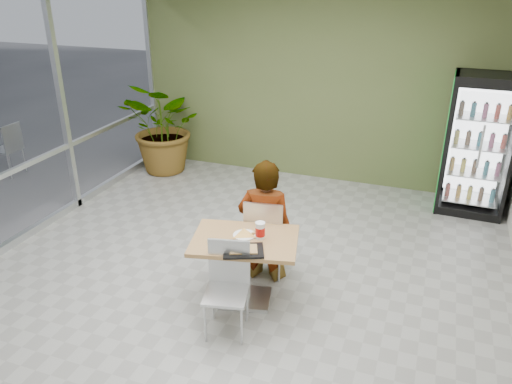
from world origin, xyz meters
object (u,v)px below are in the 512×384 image
soda_cup (260,231)px  cafeteria_tray (243,251)px  chair_far (265,233)px  potted_plant (166,127)px  dining_table (245,257)px  beverage_fridge (478,145)px  seated_woman (265,231)px  chair_near (228,280)px

soda_cup → cafeteria_tray: soda_cup is taller
soda_cup → cafeteria_tray: 0.32m
chair_far → potted_plant: 3.66m
dining_table → soda_cup: soda_cup is taller
beverage_fridge → cafeteria_tray: bearing=-120.7°
dining_table → seated_woman: 0.55m
chair_near → beverage_fridge: size_ratio=0.46×
chair_far → cafeteria_tray: chair_far is taller
seated_woman → cafeteria_tray: seated_woman is taller
seated_woman → dining_table: bearing=79.6°
chair_near → potted_plant: potted_plant is taller
dining_table → seated_woman: seated_woman is taller
chair_near → dining_table: bearing=76.6°
chair_far → soda_cup: chair_far is taller
chair_far → chair_near: bearing=79.5°
seated_woman → soda_cup: seated_woman is taller
soda_cup → chair_far: bearing=103.3°
seated_woman → cafeteria_tray: bearing=86.2°
chair_near → seated_woman: (0.03, 0.99, 0.02)m
chair_far → cafeteria_tray: size_ratio=2.50×
chair_far → potted_plant: potted_plant is taller
chair_near → beverage_fridge: (2.27, 3.63, 0.45)m
dining_table → beverage_fridge: size_ratio=0.61×
chair_near → cafeteria_tray: size_ratio=2.35×
chair_near → chair_far: bearing=74.6°
dining_table → cafeteria_tray: (0.08, -0.24, 0.22)m
chair_near → cafeteria_tray: (0.09, 0.20, 0.23)m
cafeteria_tray → seated_woman: bearing=94.0°
dining_table → beverage_fridge: beverage_fridge is taller
dining_table → potted_plant: size_ratio=0.76×
soda_cup → beverage_fridge: bearing=55.9°
chair_far → seated_woman: size_ratio=0.57×
potted_plant → cafeteria_tray: bearing=-50.4°
chair_near → potted_plant: 4.33m
dining_table → cafeteria_tray: cafeteria_tray is taller
seated_woman → soda_cup: 0.58m
potted_plant → beverage_fridge: bearing=2.1°
dining_table → chair_near: chair_near is taller
potted_plant → soda_cup: bearing=-47.0°
dining_table → cafeteria_tray: bearing=-71.7°
soda_cup → dining_table: bearing=-156.2°
cafeteria_tray → beverage_fridge: size_ratio=0.20×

